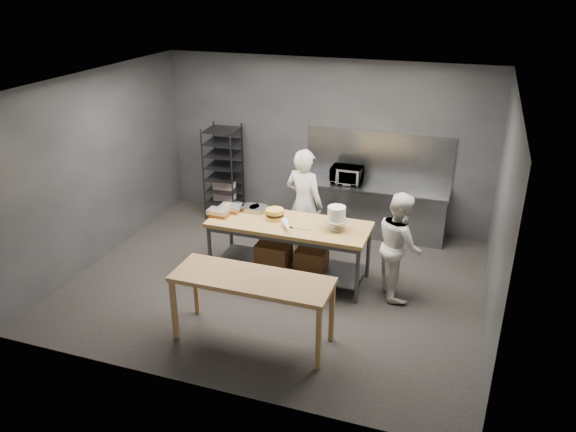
{
  "coord_description": "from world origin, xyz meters",
  "views": [
    {
      "loc": [
        2.56,
        -6.99,
        4.35
      ],
      "look_at": [
        0.12,
        0.14,
        1.05
      ],
      "focal_mm": 35.0,
      "sensor_mm": 36.0,
      "label": 1
    }
  ],
  "objects_px": {
    "near_counter": "(252,284)",
    "speed_rack": "(224,173)",
    "chef_behind": "(304,204)",
    "chef_right": "(399,245)",
    "frosted_cake_stand": "(337,215)",
    "layer_cake": "(275,214)",
    "microwave": "(347,175)",
    "work_table": "(289,244)"
  },
  "relations": [
    {
      "from": "near_counter",
      "to": "frosted_cake_stand",
      "type": "xyz_separation_m",
      "value": [
        0.64,
        1.64,
        0.33
      ]
    },
    {
      "from": "chef_behind",
      "to": "chef_right",
      "type": "xyz_separation_m",
      "value": [
        1.64,
        -0.71,
        -0.13
      ]
    },
    {
      "from": "layer_cake",
      "to": "microwave",
      "type": "bearing_deg",
      "value": 71.69
    },
    {
      "from": "layer_cake",
      "to": "frosted_cake_stand",
      "type": "bearing_deg",
      "value": -4.27
    },
    {
      "from": "speed_rack",
      "to": "chef_right",
      "type": "relative_size",
      "value": 1.11
    },
    {
      "from": "work_table",
      "to": "chef_behind",
      "type": "relative_size",
      "value": 1.31
    },
    {
      "from": "microwave",
      "to": "layer_cake",
      "type": "bearing_deg",
      "value": -108.31
    },
    {
      "from": "microwave",
      "to": "near_counter",
      "type": "bearing_deg",
      "value": -94.9
    },
    {
      "from": "chef_right",
      "to": "frosted_cake_stand",
      "type": "xyz_separation_m",
      "value": [
        -0.91,
        -0.08,
        0.36
      ]
    },
    {
      "from": "chef_right",
      "to": "frosted_cake_stand",
      "type": "bearing_deg",
      "value": 71.17
    },
    {
      "from": "frosted_cake_stand",
      "to": "layer_cake",
      "type": "distance_m",
      "value": 0.98
    },
    {
      "from": "near_counter",
      "to": "frosted_cake_stand",
      "type": "relative_size",
      "value": 5.58
    },
    {
      "from": "work_table",
      "to": "speed_rack",
      "type": "relative_size",
      "value": 1.37
    },
    {
      "from": "microwave",
      "to": "frosted_cake_stand",
      "type": "height_order",
      "value": "frosted_cake_stand"
    },
    {
      "from": "chef_right",
      "to": "layer_cake",
      "type": "distance_m",
      "value": 1.89
    },
    {
      "from": "work_table",
      "to": "speed_rack",
      "type": "height_order",
      "value": "speed_rack"
    },
    {
      "from": "microwave",
      "to": "frosted_cake_stand",
      "type": "bearing_deg",
      "value": -80.7
    },
    {
      "from": "chef_behind",
      "to": "frosted_cake_stand",
      "type": "distance_m",
      "value": 1.1
    },
    {
      "from": "near_counter",
      "to": "work_table",
      "type": "bearing_deg",
      "value": 92.62
    },
    {
      "from": "microwave",
      "to": "layer_cake",
      "type": "distance_m",
      "value": 2.03
    },
    {
      "from": "chef_behind",
      "to": "microwave",
      "type": "relative_size",
      "value": 3.38
    },
    {
      "from": "microwave",
      "to": "frosted_cake_stand",
      "type": "xyz_separation_m",
      "value": [
        0.33,
        -2.0,
        0.1
      ]
    },
    {
      "from": "near_counter",
      "to": "speed_rack",
      "type": "xyz_separation_m",
      "value": [
        -2.04,
        3.56,
        0.04
      ]
    },
    {
      "from": "chef_behind",
      "to": "chef_right",
      "type": "height_order",
      "value": "chef_behind"
    },
    {
      "from": "work_table",
      "to": "speed_rack",
      "type": "xyz_separation_m",
      "value": [
        -1.96,
        1.91,
        0.28
      ]
    },
    {
      "from": "work_table",
      "to": "frosted_cake_stand",
      "type": "relative_size",
      "value": 6.69
    },
    {
      "from": "microwave",
      "to": "frosted_cake_stand",
      "type": "relative_size",
      "value": 1.51
    },
    {
      "from": "speed_rack",
      "to": "frosted_cake_stand",
      "type": "distance_m",
      "value": 3.31
    },
    {
      "from": "microwave",
      "to": "chef_behind",
      "type": "bearing_deg",
      "value": -108.31
    },
    {
      "from": "microwave",
      "to": "frosted_cake_stand",
      "type": "distance_m",
      "value": 2.03
    },
    {
      "from": "near_counter",
      "to": "layer_cake",
      "type": "relative_size",
      "value": 7.46
    },
    {
      "from": "speed_rack",
      "to": "microwave",
      "type": "height_order",
      "value": "speed_rack"
    },
    {
      "from": "work_table",
      "to": "near_counter",
      "type": "bearing_deg",
      "value": -87.38
    },
    {
      "from": "speed_rack",
      "to": "frosted_cake_stand",
      "type": "height_order",
      "value": "speed_rack"
    },
    {
      "from": "near_counter",
      "to": "frosted_cake_stand",
      "type": "bearing_deg",
      "value": 68.68
    },
    {
      "from": "work_table",
      "to": "near_counter",
      "type": "distance_m",
      "value": 1.67
    },
    {
      "from": "near_counter",
      "to": "microwave",
      "type": "height_order",
      "value": "microwave"
    },
    {
      "from": "work_table",
      "to": "chef_behind",
      "type": "bearing_deg",
      "value": 91.07
    },
    {
      "from": "microwave",
      "to": "work_table",
      "type": "bearing_deg",
      "value": -101.01
    },
    {
      "from": "near_counter",
      "to": "chef_right",
      "type": "distance_m",
      "value": 2.32
    },
    {
      "from": "chef_behind",
      "to": "layer_cake",
      "type": "relative_size",
      "value": 6.83
    },
    {
      "from": "chef_right",
      "to": "work_table",
      "type": "bearing_deg",
      "value": 68.7
    }
  ]
}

